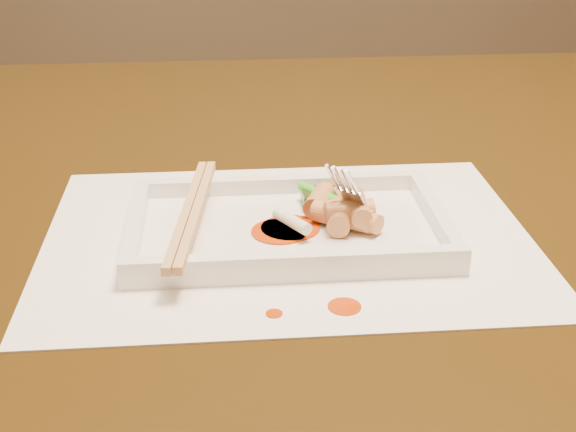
{
  "coord_description": "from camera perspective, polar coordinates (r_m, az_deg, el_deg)",
  "views": [
    {
      "loc": [
        0.04,
        -0.74,
        1.05
      ],
      "look_at": [
        0.09,
        -0.15,
        0.77
      ],
      "focal_mm": 50.0,
      "sensor_mm": 36.0,
      "label": 1
    }
  ],
  "objects": [
    {
      "name": "placemat",
      "position": [
        0.66,
        -0.0,
        -1.46
      ],
      "size": [
        0.4,
        0.3,
        0.0
      ],
      "primitive_type": "cube",
      "color": "white",
      "rests_on": "table"
    },
    {
      "name": "scallion_green",
      "position": [
        0.68,
        3.39,
        1.08
      ],
      "size": [
        0.06,
        0.07,
        0.01
      ],
      "primitive_type": "cylinder",
      "rotation": [
        1.57,
        0.0,
        0.64
      ],
      "color": "green",
      "rests_on": "plate_base"
    },
    {
      "name": "chopstick_a",
      "position": [
        0.65,
        -7.2,
        0.33
      ],
      "size": [
        0.03,
        0.2,
        0.01
      ],
      "primitive_type": "cube",
      "rotation": [
        0.0,
        0.0,
        -0.12
      ],
      "color": "tan",
      "rests_on": "plate_rim_near"
    },
    {
      "name": "table",
      "position": [
        0.84,
        -7.28,
        -3.47
      ],
      "size": [
        1.4,
        0.9,
        0.75
      ],
      "color": "black",
      "rests_on": "ground"
    },
    {
      "name": "veg_piece",
      "position": [
        0.7,
        2.58,
        1.31
      ],
      "size": [
        0.04,
        0.03,
        0.01
      ],
      "primitive_type": "cube",
      "rotation": [
        0.0,
        0.0,
        0.01
      ],
      "color": "black",
      "rests_on": "plate_base"
    },
    {
      "name": "sauce_splatter_a",
      "position": [
        0.57,
        4.04,
        -6.43
      ],
      "size": [
        0.02,
        0.02,
        0.0
      ],
      "primitive_type": "cylinder",
      "color": "#B93605",
      "rests_on": "placemat"
    },
    {
      "name": "plate_rim_near",
      "position": [
        0.59,
        0.62,
        -3.3
      ],
      "size": [
        0.26,
        0.01,
        0.01
      ],
      "primitive_type": "cube",
      "color": "white",
      "rests_on": "plate_base"
    },
    {
      "name": "rice_cake_1",
      "position": [
        0.66,
        3.7,
        -0.03
      ],
      "size": [
        0.03,
        0.05,
        0.02
      ],
      "primitive_type": "cylinder",
      "rotation": [
        1.57,
        0.0,
        2.94
      ],
      "color": "tan",
      "rests_on": "plate_base"
    },
    {
      "name": "sauce_splatter_b",
      "position": [
        0.56,
        -1.0,
        -6.95
      ],
      "size": [
        0.01,
        0.01,
        0.0
      ],
      "primitive_type": "cylinder",
      "color": "#B93605",
      "rests_on": "placemat"
    },
    {
      "name": "plate_base",
      "position": [
        0.66,
        0.0,
        -1.1
      ],
      "size": [
        0.26,
        0.16,
        0.01
      ],
      "primitive_type": "cube",
      "color": "white",
      "rests_on": "placemat"
    },
    {
      "name": "fork",
      "position": [
        0.66,
        5.98,
        5.94
      ],
      "size": [
        0.09,
        0.1,
        0.14
      ],
      "primitive_type": null,
      "color": "silver",
      "rests_on": "plate_base"
    },
    {
      "name": "rice_cake_6",
      "position": [
        0.66,
        4.85,
        -0.11
      ],
      "size": [
        0.04,
        0.04,
        0.02
      ],
      "primitive_type": "cylinder",
      "rotation": [
        1.57,
        0.0,
        0.81
      ],
      "color": "tan",
      "rests_on": "plate_base"
    },
    {
      "name": "rice_cake_3",
      "position": [
        0.66,
        3.93,
        -0.01
      ],
      "size": [
        0.05,
        0.04,
        0.02
      ],
      "primitive_type": "cylinder",
      "rotation": [
        1.57,
        0.0,
        1.0
      ],
      "color": "tan",
      "rests_on": "plate_base"
    },
    {
      "name": "sauce_blob_1",
      "position": [
        0.65,
        -0.59,
        -1.11
      ],
      "size": [
        0.05,
        0.05,
        0.0
      ],
      "primitive_type": "cylinder",
      "color": "#B93605",
      "rests_on": "plate_base"
    },
    {
      "name": "rice_cake_0",
      "position": [
        0.67,
        3.73,
        0.5
      ],
      "size": [
        0.04,
        0.03,
        0.02
      ],
      "primitive_type": "cylinder",
      "rotation": [
        1.57,
        0.0,
        1.77
      ],
      "color": "tan",
      "rests_on": "plate_base"
    },
    {
      "name": "sauce_blob_0",
      "position": [
        0.66,
        0.16,
        -0.85
      ],
      "size": [
        0.05,
        0.05,
        0.0
      ],
      "primitive_type": "cylinder",
      "color": "#B93605",
      "rests_on": "plate_base"
    },
    {
      "name": "plate_rim_left",
      "position": [
        0.66,
        -10.79,
        -0.63
      ],
      "size": [
        0.01,
        0.14,
        0.01
      ],
      "primitive_type": "cube",
      "color": "white",
      "rests_on": "plate_base"
    },
    {
      "name": "plate_rim_far",
      "position": [
        0.73,
        -0.5,
        2.27
      ],
      "size": [
        0.26,
        0.01,
        0.01
      ],
      "primitive_type": "cube",
      "color": "white",
      "rests_on": "plate_base"
    },
    {
      "name": "rice_cake_2",
      "position": [
        0.66,
        5.0,
        0.66
      ],
      "size": [
        0.02,
        0.05,
        0.02
      ],
      "primitive_type": "cylinder",
      "rotation": [
        1.57,
        0.0,
        3.11
      ],
      "color": "tan",
      "rests_on": "plate_base"
    },
    {
      "name": "scallion_white",
      "position": [
        0.64,
        0.28,
        -0.36
      ],
      "size": [
        0.03,
        0.04,
        0.01
      ],
      "primitive_type": "cylinder",
      "rotation": [
        1.57,
        0.0,
        0.56
      ],
      "color": "#EAEACC",
      "rests_on": "plate_base"
    },
    {
      "name": "plate_rim_right",
      "position": [
        0.68,
        10.49,
        0.15
      ],
      "size": [
        0.01,
        0.14,
        0.01
      ],
      "primitive_type": "cube",
      "color": "white",
      "rests_on": "plate_base"
    },
    {
      "name": "chopstick_b",
      "position": [
        0.65,
        -6.49,
        0.36
      ],
      "size": [
        0.03,
        0.2,
        0.01
      ],
      "primitive_type": "cube",
      "rotation": [
        0.0,
        0.0,
        -0.12
      ],
      "color": "tan",
      "rests_on": "plate_rim_near"
    },
    {
      "name": "rice_cake_5",
      "position": [
        0.65,
        4.38,
        0.36
      ],
      "size": [
        0.04,
        0.02,
        0.02
      ],
      "primitive_type": "cylinder",
      "rotation": [
        1.57,
        0.0,
        1.65
      ],
      "color": "tan",
      "rests_on": "plate_base"
    },
    {
      "name": "rice_cake_4",
      "position": [
        0.68,
        2.25,
        1.11
      ],
      "size": [
        0.03,
        0.04,
        0.02
      ],
      "primitive_type": "cylinder",
      "rotation": [
        1.57,
        0.0,
        2.77
      ],
      "color": "tan",
      "rests_on": "plate_base"
    }
  ]
}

